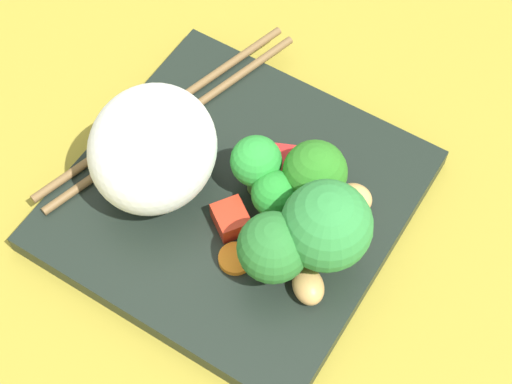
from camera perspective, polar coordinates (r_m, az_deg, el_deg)
ground_plane at (r=61.54cm, az=-1.42°, el=-1.44°), size 110.00×110.00×2.00cm
square_plate at (r=59.94cm, az=-1.46°, el=-0.56°), size 24.33×24.33×1.69cm
rice_mound at (r=56.42cm, az=-7.26°, el=2.99°), size 9.74×8.99×8.87cm
broccoli_floret_0 at (r=56.09cm, az=1.22°, el=-0.42°), size 3.34×3.34×4.38cm
broccoli_floret_1 at (r=52.95cm, az=1.21°, el=-3.95°), size 4.81×4.81×6.17cm
broccoli_floret_2 at (r=52.96cm, az=4.97°, el=-2.44°), size 6.14×6.14×7.69cm
broccoli_floret_3 at (r=56.97cm, az=0.03°, el=2.03°), size 3.69×3.69×5.21cm
broccoli_floret_4 at (r=56.25cm, az=4.16°, el=1.36°), size 4.55×4.55×5.79cm
carrot_slice_0 at (r=56.42cm, az=-1.44°, el=-4.70°), size 2.49×2.49×0.49cm
carrot_slice_1 at (r=56.97cm, az=0.10°, el=-3.42°), size 3.33×3.33×0.63cm
carrot_slice_2 at (r=58.14cm, az=4.87°, el=-1.62°), size 3.29×3.29×0.66cm
carrot_slice_3 at (r=57.55cm, az=6.11°, el=-3.14°), size 2.94×2.94×0.42cm
pepper_chunk_0 at (r=57.28cm, az=-1.77°, el=-1.90°), size 3.30×3.37×1.58cm
pepper_chunk_1 at (r=59.14cm, az=2.22°, el=1.55°), size 3.95×3.68×2.01cm
pepper_chunk_2 at (r=56.31cm, az=2.42°, el=-3.76°), size 3.67×3.65×1.57cm
chicken_piece_0 at (r=58.17cm, az=6.88°, el=-0.50°), size 2.92×3.12×2.11cm
chicken_piece_2 at (r=54.90cm, az=3.69°, el=-6.60°), size 3.50×3.48×1.80cm
chopstick_pair at (r=63.16cm, az=-6.10°, el=5.42°), size 23.71×9.60×0.63cm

